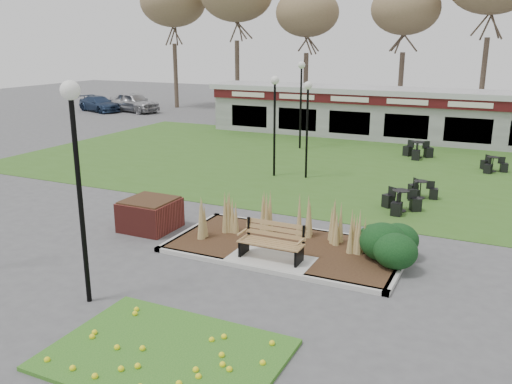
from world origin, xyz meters
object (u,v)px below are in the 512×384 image
at_px(brick_planter, 150,214).
at_px(bistro_set_d, 400,204).
at_px(food_pavilion, 411,115).
at_px(car_silver, 134,102).
at_px(lamp_post_mid_right, 275,104).
at_px(lamp_post_far_left, 301,86).
at_px(bistro_set_c, 492,167).
at_px(car_black, 284,107).
at_px(bistro_set_b, 420,192).
at_px(lamp_post_mid_left, 308,108).
at_px(park_bench, 272,241).
at_px(bistro_set_a, 417,152).
at_px(lamp_post_near_right, 75,145).
at_px(car_blue, 99,104).

xyz_separation_m(brick_planter, bistro_set_d, (6.56, 5.04, -0.21)).
bearing_deg(food_pavilion, brick_planter, -103.06).
height_order(bistro_set_d, car_silver, car_silver).
height_order(lamp_post_mid_right, lamp_post_far_left, lamp_post_far_left).
xyz_separation_m(lamp_post_mid_right, bistro_set_c, (8.34, 4.79, -2.81)).
height_order(bistro_set_d, car_black, car_black).
distance_m(food_pavilion, bistro_set_b, 12.36).
height_order(lamp_post_mid_left, lamp_post_far_left, lamp_post_far_left).
xyz_separation_m(bistro_set_c, car_black, (-14.97, 12.32, 0.52)).
bearing_deg(lamp_post_far_left, lamp_post_mid_left, -66.83).
bearing_deg(park_bench, lamp_post_far_left, 108.24).
bearing_deg(car_silver, lamp_post_mid_left, -113.18).
distance_m(food_pavilion, car_black, 11.87).
bearing_deg(bistro_set_b, lamp_post_mid_left, 167.35).
height_order(brick_planter, bistro_set_c, brick_planter).
bearing_deg(lamp_post_mid_left, bistro_set_b, -12.65).
height_order(food_pavilion, car_black, food_pavilion).
height_order(bistro_set_a, car_silver, car_silver).
xyz_separation_m(food_pavilion, bistro_set_d, (2.16, -13.92, -1.21)).
xyz_separation_m(lamp_post_mid_left, bistro_set_a, (3.54, 6.09, -2.63)).
relative_size(lamp_post_near_right, bistro_set_d, 3.52).
bearing_deg(lamp_post_mid_left, lamp_post_mid_right, -169.20).
height_order(lamp_post_far_left, car_silver, lamp_post_far_left).
bearing_deg(bistro_set_c, bistro_set_d, -108.70).
bearing_deg(car_blue, bistro_set_b, -99.64).
height_order(lamp_post_mid_left, car_blue, lamp_post_mid_left).
height_order(food_pavilion, car_silver, food_pavilion).
bearing_deg(car_silver, car_blue, 121.83).
distance_m(brick_planter, food_pavilion, 19.49).
relative_size(car_silver, car_blue, 1.09).
height_order(park_bench, lamp_post_mid_right, lamp_post_mid_right).
bearing_deg(bistro_set_d, car_black, 122.10).
xyz_separation_m(brick_planter, lamp_post_mid_right, (0.75, 7.75, 2.57)).
xyz_separation_m(lamp_post_far_left, bistro_set_d, (6.97, -8.82, -3.04)).
height_order(bistro_set_a, bistro_set_d, bistro_set_a).
relative_size(lamp_post_mid_right, car_silver, 0.91).
distance_m(food_pavilion, bistro_set_c, 8.05).
distance_m(park_bench, car_blue, 33.37).
bearing_deg(car_blue, lamp_post_near_right, -121.29).
bearing_deg(park_bench, car_silver, 133.85).
distance_m(park_bench, lamp_post_mid_left, 9.35).
xyz_separation_m(park_bench, car_black, (-10.27, 25.61, 0.17)).
relative_size(bistro_set_c, car_silver, 0.26).
bearing_deg(car_black, food_pavilion, -126.75).
distance_m(brick_planter, car_silver, 28.58).
height_order(bistro_set_b, bistro_set_d, bistro_set_d).
distance_m(bistro_set_b, car_silver, 29.15).
relative_size(bistro_set_d, car_black, 0.30).
xyz_separation_m(lamp_post_near_right, car_silver, (-19.41, 26.86, -2.73)).
xyz_separation_m(brick_planter, bistro_set_b, (6.91, 6.92, -0.24)).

